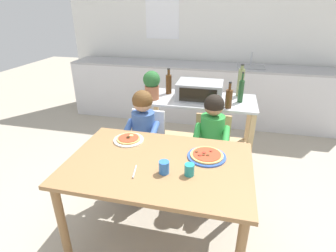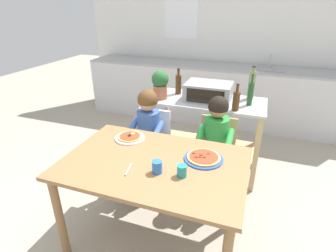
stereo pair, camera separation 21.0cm
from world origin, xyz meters
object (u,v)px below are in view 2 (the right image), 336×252
at_px(potted_herb_plant, 160,84).
at_px(child_in_blue_striped_shirt, 146,130).
at_px(bottle_tall_green_wine, 252,84).
at_px(drinking_cup_blue, 157,167).
at_px(bottle_squat_spirits, 178,84).
at_px(serving_spoon, 128,169).
at_px(drinking_cup_teal, 182,171).
at_px(kitchen_island_cart, 206,124).
at_px(dining_chair_right, 215,153).
at_px(bottle_dark_olive_oil, 236,101).
at_px(child_in_green_shirt, 215,141).
at_px(bottle_clear_vinegar, 250,93).
at_px(dining_table, 154,173).
at_px(pizza_plate_blue_rimmed, 204,158).
at_px(toaster_oven, 208,92).
at_px(pizza_plate_white, 130,137).
at_px(dining_chair_left, 152,143).

bearing_deg(potted_herb_plant, child_in_blue_striped_shirt, -87.02).
height_order(bottle_tall_green_wine, drinking_cup_blue, bottle_tall_green_wine).
xyz_separation_m(bottle_squat_spirits, serving_spoon, (0.09, -1.42, -0.21)).
distance_m(drinking_cup_blue, drinking_cup_teal, 0.17).
distance_m(child_in_blue_striped_shirt, serving_spoon, 0.79).
distance_m(kitchen_island_cart, dining_chair_right, 0.46).
bearing_deg(child_in_blue_striped_shirt, bottle_dark_olive_oil, 24.73).
bearing_deg(bottle_tall_green_wine, child_in_green_shirt, -107.64).
relative_size(bottle_clear_vinegar, dining_chair_right, 0.39).
distance_m(kitchen_island_cart, child_in_blue_striped_shirt, 0.75).
height_order(child_in_green_shirt, drinking_cup_blue, child_in_green_shirt).
xyz_separation_m(bottle_tall_green_wine, dining_table, (-0.56, -1.36, -0.36)).
height_order(bottle_squat_spirits, pizza_plate_blue_rimmed, bottle_squat_spirits).
relative_size(dining_chair_right, drinking_cup_teal, 9.90).
height_order(child_in_blue_striped_shirt, serving_spoon, child_in_blue_striped_shirt).
xyz_separation_m(bottle_tall_green_wine, drinking_cup_teal, (-0.32, -1.46, -0.22)).
bearing_deg(bottle_clear_vinegar, child_in_blue_striped_shirt, -148.19).
relative_size(pizza_plate_blue_rimmed, drinking_cup_teal, 3.49).
distance_m(toaster_oven, pizza_plate_white, 1.03).
height_order(drinking_cup_blue, serving_spoon, drinking_cup_blue).
bearing_deg(toaster_oven, serving_spoon, -101.57).
bearing_deg(bottle_squat_spirits, bottle_clear_vinegar, -8.02).
height_order(toaster_oven, bottle_dark_olive_oil, bottle_dark_olive_oil).
height_order(potted_herb_plant, child_in_blue_striped_shirt, potted_herb_plant).
distance_m(bottle_dark_olive_oil, drinking_cup_blue, 1.15).
height_order(bottle_tall_green_wine, pizza_plate_blue_rimmed, bottle_tall_green_wine).
bearing_deg(toaster_oven, dining_chair_right, -65.91).
distance_m(potted_herb_plant, drinking_cup_teal, 1.31).
bearing_deg(bottle_dark_olive_oil, drinking_cup_blue, -109.65).
xyz_separation_m(bottle_tall_green_wine, bottle_dark_olive_oil, (-0.11, -0.40, -0.06)).
relative_size(bottle_tall_green_wine, pizza_plate_blue_rimmed, 1.23).
bearing_deg(bottle_dark_olive_oil, drinking_cup_teal, -101.45).
xyz_separation_m(dining_chair_right, drinking_cup_blue, (-0.26, -0.86, 0.32)).
height_order(bottle_clear_vinegar, dining_chair_right, bottle_clear_vinegar).
relative_size(bottle_dark_olive_oil, child_in_green_shirt, 0.25).
bearing_deg(potted_herb_plant, drinking_cup_blue, -70.04).
bearing_deg(pizza_plate_blue_rimmed, dining_chair_left, 139.25).
height_order(bottle_clear_vinegar, serving_spoon, bottle_clear_vinegar).
xyz_separation_m(pizza_plate_white, serving_spoon, (0.20, -0.42, -0.01)).
bearing_deg(child_in_green_shirt, drinking_cup_blue, -109.29).
xyz_separation_m(drinking_cup_teal, serving_spoon, (-0.36, -0.06, -0.03)).
bearing_deg(toaster_oven, child_in_green_shirt, -70.90).
distance_m(toaster_oven, bottle_squat_spirits, 0.38).
distance_m(bottle_tall_green_wine, dining_table, 1.51).
bearing_deg(pizza_plate_white, potted_herb_plant, 91.71).
xyz_separation_m(potted_herb_plant, serving_spoon, (0.23, -1.20, -0.26)).
bearing_deg(pizza_plate_white, bottle_clear_vinegar, 44.83).
relative_size(bottle_squat_spirits, child_in_green_shirt, 0.27).
bearing_deg(potted_herb_plant, bottle_squat_spirits, 59.12).
height_order(bottle_dark_olive_oil, serving_spoon, bottle_dark_olive_oil).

